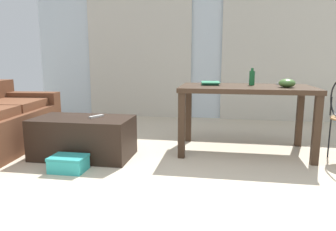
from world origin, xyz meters
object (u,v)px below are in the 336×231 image
(coffee_table, at_px, (84,137))
(book_stack, at_px, (210,83))
(tv_remote_on_table, at_px, (281,84))
(bowl, at_px, (287,83))
(bottle_near, at_px, (252,78))
(shoebox, at_px, (69,164))
(tv_remote_primary, at_px, (96,116))
(craft_table, at_px, (246,95))

(coffee_table, relative_size, book_stack, 3.36)
(tv_remote_on_table, bearing_deg, bowl, -111.59)
(bottle_near, xyz_separation_m, shoebox, (-1.73, -1.06, -0.76))
(bottle_near, relative_size, tv_remote_primary, 1.09)
(tv_remote_primary, bearing_deg, shoebox, -74.15)
(tv_remote_primary, height_order, shoebox, tv_remote_primary)
(bottle_near, distance_m, book_stack, 0.47)
(bowl, distance_m, tv_remote_on_table, 0.32)
(bowl, bearing_deg, tv_remote_primary, -170.43)
(bottle_near, xyz_separation_m, tv_remote_primary, (-1.64, -0.57, -0.39))
(bowl, height_order, book_stack, bowl)
(craft_table, relative_size, bowl, 8.47)
(coffee_table, distance_m, shoebox, 0.46)
(tv_remote_primary, bearing_deg, bottle_near, 45.48)
(bottle_near, bearing_deg, bowl, -35.12)
(craft_table, height_order, book_stack, book_stack)
(bottle_near, relative_size, tv_remote_on_table, 1.34)
(bowl, relative_size, book_stack, 0.55)
(tv_remote_primary, bearing_deg, book_stack, 51.70)
(craft_table, bearing_deg, tv_remote_primary, -164.26)
(book_stack, bearing_deg, bowl, -15.49)
(bowl, distance_m, book_stack, 0.83)
(bowl, relative_size, tv_remote_primary, 0.96)
(bottle_near, bearing_deg, tv_remote_on_table, 13.27)
(craft_table, distance_m, bottle_near, 0.23)
(bowl, height_order, tv_remote_primary, bowl)
(bowl, xyz_separation_m, tv_remote_on_table, (-0.01, 0.31, -0.04))
(tv_remote_on_table, relative_size, tv_remote_primary, 0.81)
(coffee_table, xyz_separation_m, book_stack, (1.31, 0.61, 0.55))
(tv_remote_primary, xyz_separation_m, shoebox, (-0.09, -0.49, -0.37))
(craft_table, height_order, bottle_near, bottle_near)
(craft_table, height_order, tv_remote_primary, craft_table)
(book_stack, xyz_separation_m, shoebox, (-1.27, -1.04, -0.69))
(craft_table, height_order, shoebox, craft_table)
(coffee_table, distance_m, tv_remote_on_table, 2.28)
(bowl, height_order, shoebox, bowl)
(bowl, relative_size, shoebox, 0.51)
(coffee_table, bearing_deg, bowl, 10.33)
(craft_table, distance_m, bowl, 0.45)
(bottle_near, relative_size, bowl, 1.13)
(tv_remote_primary, bearing_deg, coffee_table, -132.57)
(bottle_near, distance_m, tv_remote_primary, 1.78)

